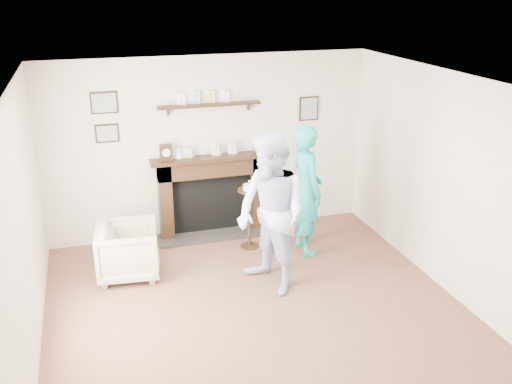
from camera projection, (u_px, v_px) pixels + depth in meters
ground at (264, 322)px, 6.06m from camera, size 5.00×5.00×0.00m
room_shell at (245, 158)px, 6.11m from camera, size 4.54×5.02×2.52m
armchair at (130, 275)px, 7.02m from camera, size 0.80×0.78×0.67m
man at (270, 287)px, 6.75m from camera, size 0.98×1.10×1.87m
woman at (304, 250)px, 7.67m from camera, size 0.44×0.64×1.72m
pedestal_table at (249, 207)px, 7.56m from camera, size 0.30×0.30×0.96m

